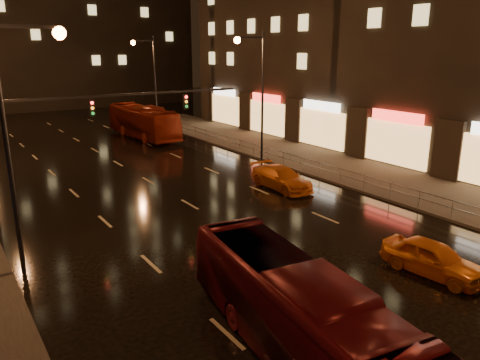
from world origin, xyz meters
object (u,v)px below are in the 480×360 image
(bus_curb, at_px, (143,122))
(taxi_near, at_px, (433,258))
(bus_red, at_px, (296,312))
(taxi_far, at_px, (282,178))

(bus_curb, relative_size, taxi_near, 2.82)
(bus_red, xyz_separation_m, taxi_near, (7.86, 0.87, -0.71))
(bus_red, bearing_deg, taxi_near, 14.02)
(bus_curb, bearing_deg, taxi_near, -95.15)
(bus_curb, bearing_deg, bus_red, -107.44)
(taxi_near, relative_size, taxi_far, 0.85)
(bus_red, distance_m, taxi_near, 7.94)
(bus_red, relative_size, bus_curb, 0.88)
(bus_curb, distance_m, taxi_far, 21.78)
(bus_red, distance_m, bus_curb, 36.65)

